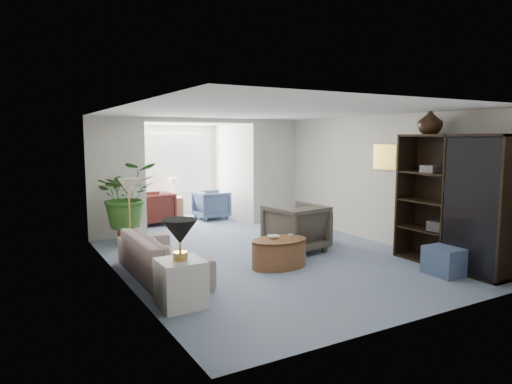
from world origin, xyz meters
TOP-DOWN VIEW (x-y plane):
  - floor at (0.00, 0.00)m, footprint 6.00×6.00m
  - sunroom_floor at (0.00, 4.10)m, footprint 2.60×2.60m
  - back_pier_left at (-1.90, 3.00)m, footprint 1.20×0.12m
  - back_pier_right at (1.90, 3.00)m, footprint 1.20×0.12m
  - back_header at (0.00, 3.00)m, footprint 2.60×0.12m
  - window_pane at (0.00, 5.18)m, footprint 2.20×0.02m
  - window_blinds at (0.00, 5.15)m, footprint 2.20×0.02m
  - framed_picture at (2.46, -0.10)m, footprint 0.04×0.50m
  - sofa at (-1.93, 0.09)m, footprint 0.84×2.13m
  - end_table at (-2.13, -1.26)m, footprint 0.54×0.54m
  - table_lamp at (-2.13, -1.26)m, footprint 0.44×0.44m
  - floor_lamp at (-2.09, 1.26)m, footprint 0.36×0.36m
  - coffee_table at (-0.14, -0.40)m, footprint 1.20×1.20m
  - coffee_bowl at (-0.19, -0.30)m, footprint 0.25×0.25m
  - coffee_cup at (0.01, -0.50)m, footprint 0.12×0.12m
  - wingback_chair at (0.66, 0.29)m, footprint 1.05×1.07m
  - side_table_dark at (1.36, 0.59)m, footprint 0.58×0.50m
  - entertainment_cabinet at (2.23, -1.77)m, footprint 0.51×1.91m
  - cabinet_urn at (2.23, -1.27)m, footprint 0.40×0.40m
  - ottoman at (1.85, -2.01)m, footprint 0.55×0.55m
  - plant_pot at (-1.86, 2.40)m, footprint 0.40×0.40m
  - house_plant at (-1.86, 2.40)m, footprint 1.16×1.01m
  - sunroom_chair_blue at (0.70, 4.11)m, footprint 0.80×0.78m
  - sunroom_chair_maroon at (-0.80, 4.11)m, footprint 0.86×0.84m
  - sunroom_table at (-0.05, 4.86)m, footprint 0.42×0.33m
  - shelf_clutter at (2.18, -1.73)m, footprint 0.30×1.06m

SIDE VIEW (x-z plane):
  - floor at x=0.00m, z-range 0.00..0.00m
  - sunroom_floor at x=0.00m, z-range 0.00..0.00m
  - plant_pot at x=-1.86m, z-range 0.00..0.32m
  - ottoman at x=1.85m, z-range 0.00..0.42m
  - coffee_table at x=-0.14m, z-range 0.00..0.45m
  - sunroom_table at x=-0.05m, z-range 0.00..0.51m
  - end_table at x=-2.13m, z-range 0.00..0.59m
  - side_table_dark at x=1.36m, z-range 0.00..0.61m
  - sofa at x=-1.93m, z-range 0.00..0.62m
  - sunroom_chair_blue at x=0.70m, z-range 0.00..0.72m
  - sunroom_chair_maroon at x=-0.80m, z-range 0.00..0.78m
  - wingback_chair at x=0.66m, z-range 0.00..0.87m
  - coffee_bowl at x=-0.19m, z-range 0.45..0.50m
  - coffee_cup at x=0.01m, z-range 0.45..0.54m
  - table_lamp at x=-2.13m, z-range 0.79..1.09m
  - shelf_clutter at x=2.18m, z-range 0.41..1.47m
  - house_plant at x=-1.86m, z-range 0.32..1.61m
  - entertainment_cabinet at x=2.23m, z-range 0.00..2.12m
  - back_pier_left at x=-1.90m, z-range 0.00..2.50m
  - back_pier_right at x=1.90m, z-range 0.00..2.50m
  - floor_lamp at x=-2.09m, z-range 1.11..1.39m
  - window_pane at x=0.00m, z-range 0.65..2.15m
  - window_blinds at x=0.00m, z-range 0.65..2.15m
  - framed_picture at x=2.46m, z-range 1.50..1.90m
  - cabinet_urn at x=2.23m, z-range 2.12..2.54m
  - back_header at x=0.00m, z-range 2.40..2.50m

